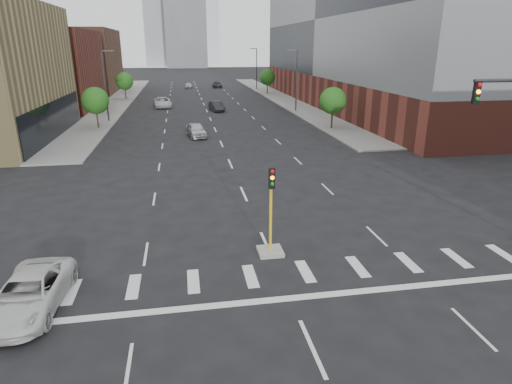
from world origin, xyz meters
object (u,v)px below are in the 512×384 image
object	(u,v)px
car_far_left	(163,102)
car_near_left	(196,130)
car_distant	(189,85)
car_mid_right	(217,106)
median_traffic_signal	(271,235)
parked_minivan	(29,293)
car_deep_right	(217,85)

from	to	relation	value
car_far_left	car_near_left	bearing A→B (deg)	-85.49
car_distant	car_mid_right	bearing A→B (deg)	-80.98
car_mid_right	car_far_left	bearing A→B (deg)	136.11
car_mid_right	median_traffic_signal	bearing A→B (deg)	-101.19
car_near_left	car_far_left	distance (m)	25.51
car_near_left	car_distant	world-z (taller)	car_near_left
car_mid_right	car_far_left	distance (m)	10.16
car_far_left	car_mid_right	bearing A→B (deg)	-40.04
car_mid_right	car_far_left	size ratio (longest dim) A/B	0.78
median_traffic_signal	car_mid_right	size ratio (longest dim) A/B	0.97
median_traffic_signal	parked_minivan	world-z (taller)	median_traffic_signal
car_distant	car_far_left	bearing A→B (deg)	-94.62
car_far_left	median_traffic_signal	bearing A→B (deg)	-88.34
car_near_left	car_deep_right	xyz separation A→B (m)	(7.35, 58.47, -0.05)
car_mid_right	car_far_left	xyz separation A→B (m)	(-8.37, 5.75, 0.06)
car_near_left	car_mid_right	bearing A→B (deg)	69.26
car_far_left	car_deep_right	size ratio (longest dim) A/B	1.19
car_far_left	car_distant	bearing A→B (deg)	75.82
car_deep_right	parked_minivan	xyz separation A→B (m)	(-14.94, -90.57, -0.00)
median_traffic_signal	car_deep_right	distance (m)	87.74
car_distant	parked_minivan	bearing A→B (deg)	-91.15
car_mid_right	parked_minivan	size ratio (longest dim) A/B	0.90
median_traffic_signal	car_far_left	distance (m)	54.69
car_far_left	car_distant	world-z (taller)	car_far_left
car_mid_right	parked_minivan	bearing A→B (deg)	-112.01
median_traffic_signal	car_distant	bearing A→B (deg)	91.25
median_traffic_signal	car_near_left	xyz separation A→B (m)	(-2.41, 29.14, -0.21)
car_near_left	median_traffic_signal	bearing A→B (deg)	-94.60
car_distant	car_near_left	bearing A→B (deg)	-86.52
median_traffic_signal	car_distant	size ratio (longest dim) A/B	1.12
car_mid_right	car_distant	size ratio (longest dim) A/B	1.15
median_traffic_signal	car_distant	xyz separation A→B (m)	(-1.89, 87.11, -0.30)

